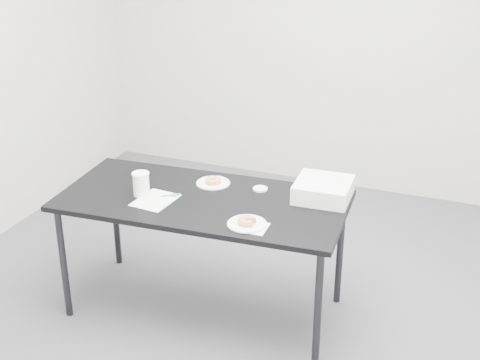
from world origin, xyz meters
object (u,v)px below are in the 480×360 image
(donut_near, at_px, (247,221))
(plate_far, at_px, (213,183))
(pen, at_px, (171,195))
(plate_near, at_px, (247,224))
(bakery_box, at_px, (323,190))
(donut_far, at_px, (213,180))
(coffee_cup, at_px, (141,184))
(scorecard, at_px, (155,200))
(table, at_px, (203,207))

(donut_near, xyz_separation_m, plate_far, (-0.38, 0.43, -0.02))
(pen, relative_size, plate_far, 0.58)
(plate_near, xyz_separation_m, bakery_box, (0.29, 0.48, 0.05))
(donut_near, bearing_deg, donut_far, 131.89)
(plate_near, relative_size, bakery_box, 0.68)
(plate_near, xyz_separation_m, coffee_cup, (-0.71, 0.12, 0.07))
(donut_near, xyz_separation_m, coffee_cup, (-0.71, 0.12, 0.05))
(coffee_cup, height_order, bakery_box, coffee_cup)
(bakery_box, bearing_deg, donut_far, -178.78)
(pen, height_order, donut_far, donut_far)
(scorecard, xyz_separation_m, plate_far, (0.21, 0.34, 0.00))
(donut_near, bearing_deg, plate_far, 131.89)
(table, distance_m, donut_far, 0.23)
(plate_near, bearing_deg, coffee_cup, 170.05)
(plate_far, height_order, donut_far, donut_far)
(plate_near, bearing_deg, donut_near, 0.00)
(coffee_cup, relative_size, bakery_box, 0.45)
(table, distance_m, donut_near, 0.43)
(scorecard, distance_m, plate_far, 0.40)
(plate_near, xyz_separation_m, donut_near, (0.00, 0.00, 0.02))
(scorecard, relative_size, plate_near, 1.20)
(scorecard, height_order, bakery_box, bakery_box)
(scorecard, bearing_deg, donut_near, -3.34)
(table, bearing_deg, bakery_box, 18.49)
(plate_near, height_order, coffee_cup, coffee_cup)
(pen, height_order, bakery_box, bakery_box)
(pen, height_order, donut_near, donut_near)
(donut_far, xyz_separation_m, bakery_box, (0.67, 0.05, 0.03))
(scorecard, relative_size, bakery_box, 0.82)
(donut_near, distance_m, coffee_cup, 0.72)
(plate_far, bearing_deg, plate_near, -48.11)
(donut_near, bearing_deg, table, 149.04)
(table, height_order, bakery_box, bakery_box)
(donut_near, relative_size, donut_far, 1.04)
(plate_near, relative_size, donut_far, 2.21)
(table, height_order, plate_far, plate_far)
(table, height_order, plate_near, plate_near)
(coffee_cup, bearing_deg, plate_far, 43.35)
(pen, relative_size, donut_far, 1.23)
(pen, distance_m, donut_far, 0.30)
(table, xyz_separation_m, donut_near, (0.36, -0.21, 0.08))
(pen, xyz_separation_m, plate_near, (0.54, -0.17, -0.00))
(donut_near, height_order, bakery_box, bakery_box)
(donut_far, height_order, bakery_box, bakery_box)
(coffee_cup, bearing_deg, bakery_box, 19.45)
(scorecard, height_order, donut_far, donut_far)
(plate_far, bearing_deg, coffee_cup, -136.65)
(plate_near, height_order, bakery_box, bakery_box)
(scorecard, bearing_deg, pen, 61.81)
(pen, bearing_deg, donut_near, -55.48)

